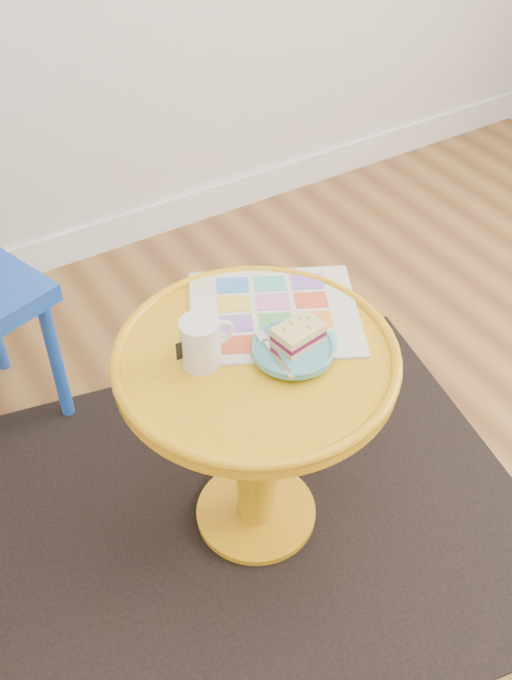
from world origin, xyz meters
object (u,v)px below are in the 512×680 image
side_table (256,407)px  mug (201,341)px  newspaper (274,313)px  plate (293,349)px

side_table → mug: size_ratio=5.09×
newspaper → plate: size_ratio=2.15×
mug → plate: 0.18m
newspaper → plate: (-0.04, -0.13, 0.01)m
side_table → plate: (0.06, -0.04, 0.17)m
newspaper → mug: mug is taller
mug → plate: size_ratio=0.69×
side_table → plate: size_ratio=3.50×
newspaper → plate: bearing=-79.4°
mug → plate: (0.16, -0.08, -0.04)m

